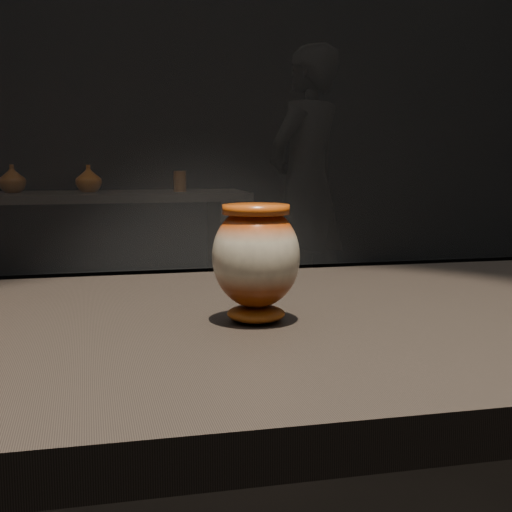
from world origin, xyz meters
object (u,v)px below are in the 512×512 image
at_px(main_vase, 256,258).
at_px(back_shelf, 84,236).
at_px(visitor, 306,185).
at_px(display_plinth, 191,507).

distance_m(main_vase, back_shelf, 3.57).
bearing_deg(visitor, main_vase, 33.90).
bearing_deg(back_shelf, display_plinth, -87.48).
height_order(back_shelf, visitor, visitor).
xyz_separation_m(display_plinth, visitor, (1.31, 3.66, 0.29)).
bearing_deg(main_vase, back_shelf, 93.94).
relative_size(display_plinth, visitor, 1.08).
distance_m(display_plinth, visitor, 3.90).
relative_size(main_vase, back_shelf, 0.08).
bearing_deg(display_plinth, visitor, 70.26).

